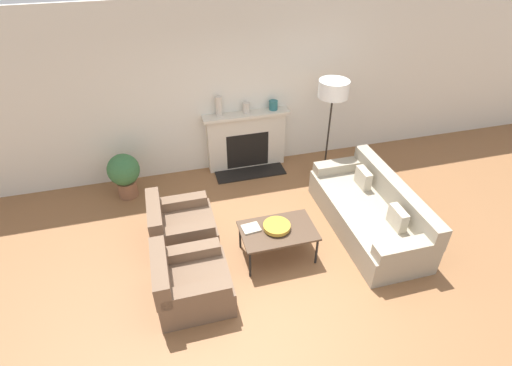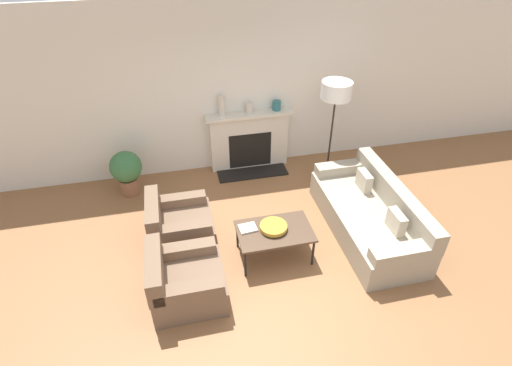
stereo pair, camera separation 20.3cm
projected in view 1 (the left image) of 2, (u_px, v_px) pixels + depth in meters
The scene contains 14 objects.
ground_plane at pixel (283, 273), 5.24m from camera, with size 18.00×18.00×0.00m, color brown.
wall_back at pixel (234, 89), 6.60m from camera, with size 18.00×0.06×2.90m.
fireplace at pixel (246, 141), 7.07m from camera, with size 1.50×0.59×1.06m.
couch at pixel (371, 212), 5.82m from camera, with size 0.96×2.15×0.76m.
armchair_near at pixel (190, 283), 4.76m from camera, with size 0.88×0.84×0.73m.
armchair_far at pixel (180, 227), 5.56m from camera, with size 0.88×0.84×0.73m.
coffee_table at pixel (278, 232), 5.27m from camera, with size 0.99×0.63×0.46m.
bowl at pixel (277, 226), 5.24m from camera, with size 0.36×0.36×0.07m.
book at pixel (251, 228), 5.26m from camera, with size 0.25×0.21×0.02m.
floor_lamp at pixel (333, 96), 6.32m from camera, with size 0.48×0.48×1.72m.
mantel_vase_left at pixel (219, 106), 6.57m from camera, with size 0.11×0.11×0.34m.
mantel_vase_center_left at pixel (246, 108), 6.72m from camera, with size 0.12×0.12×0.18m.
mantel_vase_center_right at pixel (273, 105), 6.82m from camera, with size 0.15×0.15×0.16m.
potted_plant at pixel (124, 173), 6.37m from camera, with size 0.51×0.51×0.76m.
Camera 1 is at (-1.29, -3.37, 4.00)m, focal length 28.00 mm.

